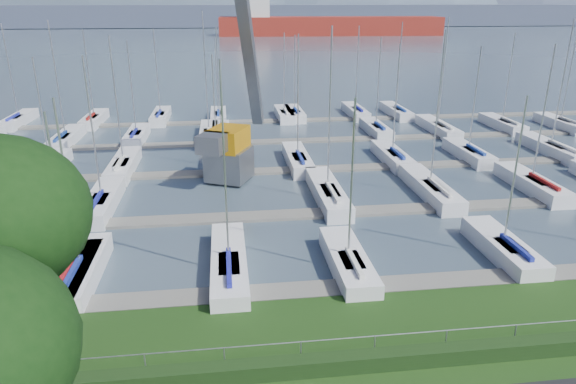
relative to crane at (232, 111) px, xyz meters
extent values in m
cube|color=#425261|center=(2.92, 234.72, -5.73)|extent=(800.00, 540.00, 0.20)
cube|color=#1A3212|center=(2.92, -25.68, -4.98)|extent=(80.00, 0.70, 0.70)
cylinder|color=gray|center=(2.92, -25.28, -4.13)|extent=(80.00, 0.04, 0.04)
cube|color=#444C63|center=(2.92, 304.72, 0.67)|extent=(900.00, 80.00, 12.00)
cube|color=slate|center=(2.92, -19.28, -5.55)|extent=(90.00, 1.60, 0.25)
cube|color=slate|center=(2.92, -9.28, -5.55)|extent=(90.00, 1.60, 0.25)
cube|color=slate|center=(2.92, 0.72, -5.55)|extent=(90.00, 1.60, 0.25)
cube|color=gray|center=(2.92, 10.72, -5.55)|extent=(90.00, 1.60, 0.25)
cube|color=slate|center=(2.92, 20.72, -5.55)|extent=(90.00, 1.60, 0.25)
cube|color=slate|center=(-0.46, -1.23, -4.13)|extent=(4.24, 4.24, 2.60)
cube|color=#C17D0B|center=(-0.46, -1.23, -2.03)|extent=(3.78, 4.18, 1.80)
cube|color=#54565C|center=(1.34, 3.27, 6.97)|extent=(3.81, 11.10, 19.89)
cube|color=slate|center=(-1.66, -3.23, -1.83)|extent=(2.74, 2.83, 1.40)
cube|color=maroon|center=(47.84, 193.58, -2.83)|extent=(98.51, 22.22, 10.00)
cube|color=silver|center=(13.64, 195.06, 4.67)|extent=(14.59, 14.59, 12.00)
camera|label=1|loc=(-0.67, -41.87, 8.37)|focal=32.00mm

